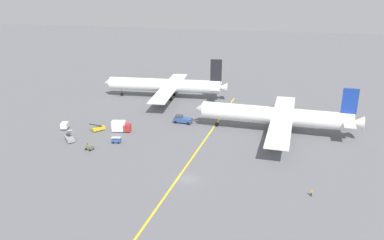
# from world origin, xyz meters

# --- Properties ---
(ground_plane) EXTENTS (600.00, 600.00, 0.00)m
(ground_plane) POSITION_xyz_m (0.00, 0.00, 0.00)
(ground_plane) COLOR slate
(taxiway_stripe) EXTENTS (7.18, 119.84, 0.01)m
(taxiway_stripe) POSITION_xyz_m (-1.83, 10.00, 0.00)
(taxiway_stripe) COLOR yellow
(taxiway_stripe) RESTS_ON ground
(airliner_at_gate_left) EXTENTS (50.73, 45.72, 16.36)m
(airliner_at_gate_left) POSITION_xyz_m (-25.48, 64.07, 5.21)
(airliner_at_gate_left) COLOR white
(airliner_at_gate_left) RESTS_ON ground
(airliner_being_pushed) EXTENTS (51.13, 48.17, 15.70)m
(airliner_being_pushed) POSITION_xyz_m (19.13, 35.94, 5.38)
(airliner_being_pushed) COLOR white
(airliner_being_pushed) RESTS_ON ground
(pushback_tug) EXTENTS (9.39, 3.11, 2.99)m
(pushback_tug) POSITION_xyz_m (-11.31, 37.27, 1.27)
(pushback_tug) COLOR #2D4C8C
(pushback_tug) RESTS_ON ground
(gse_container_dolly_flat) EXTENTS (2.95, 3.66, 2.15)m
(gse_container_dolly_flat) POSITION_xyz_m (-46.49, 22.91, 1.17)
(gse_container_dolly_flat) COLOR slate
(gse_container_dolly_flat) RESTS_ON ground
(gse_belt_loader_portside) EXTENTS (4.02, 4.64, 3.02)m
(gse_belt_loader_portside) POSITION_xyz_m (-35.31, 23.99, 0.83)
(gse_belt_loader_portside) COLOR gold
(gse_belt_loader_portside) RESTS_ON ground
(gse_baggage_cart_near_cluster) EXTENTS (3.00, 2.11, 1.71)m
(gse_baggage_cart_near_cluster) POSITION_xyz_m (-25.77, 16.44, 0.86)
(gse_baggage_cart_near_cluster) COLOR #2D5199
(gse_baggage_cart_near_cluster) RESTS_ON ground
(gse_stair_truck_yellow) EXTENTS (4.54, 4.65, 4.06)m
(gse_stair_truck_yellow) POSITION_xyz_m (-39.76, 14.29, 1.03)
(gse_stair_truck_yellow) COLOR gray
(gse_stair_truck_yellow) RESTS_ON ground
(gse_gpu_cart_small) EXTENTS (2.45, 2.10, 1.90)m
(gse_gpu_cart_small) POSITION_xyz_m (-30.97, 9.93, 0.79)
(gse_gpu_cart_small) COLOR #666B4C
(gse_gpu_cart_small) RESTS_ON ground
(gse_catering_truck_tall) EXTENTS (6.21, 3.54, 3.50)m
(gse_catering_truck_tall) POSITION_xyz_m (-27.98, 25.04, 1.76)
(gse_catering_truck_tall) COLOR red
(gse_catering_truck_tall) RESTS_ON ground
(ground_crew_wing_walker_right) EXTENTS (0.47, 0.36, 1.71)m
(ground_crew_wing_walker_right) POSITION_xyz_m (28.35, -1.14, 0.90)
(ground_crew_wing_walker_right) COLOR black
(ground_crew_wing_walker_right) RESTS_ON ground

